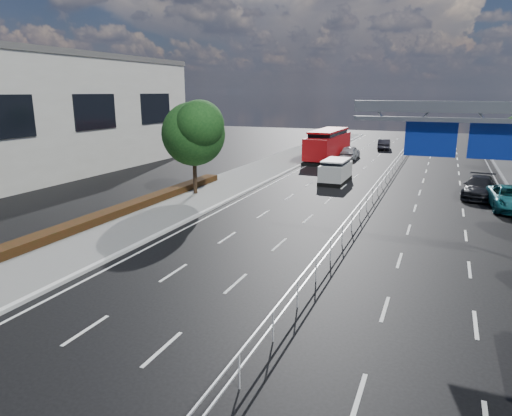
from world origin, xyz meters
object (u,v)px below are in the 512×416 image
(parked_car_teal, at_px, (511,198))
(parked_car_dark, at_px, (479,187))
(white_minivan, at_px, (336,171))
(red_bus, at_px, (328,144))
(near_car_silver, at_px, (350,152))
(near_car_dark, at_px, (384,144))

(parked_car_teal, distance_m, parked_car_dark, 3.40)
(white_minivan, distance_m, parked_car_teal, 12.91)
(red_bus, relative_size, parked_car_teal, 2.12)
(near_car_silver, relative_size, near_car_dark, 1.07)
(near_car_silver, distance_m, near_car_dark, 10.36)
(near_car_silver, height_order, near_car_dark, near_car_silver)
(red_bus, height_order, parked_car_teal, red_bus)
(white_minivan, height_order, near_car_silver, white_minivan)
(near_car_dark, distance_m, parked_car_dark, 27.26)
(red_bus, xyz_separation_m, parked_car_teal, (15.80, -16.95, -0.98))
(near_car_dark, distance_m, parked_car_teal, 30.63)
(red_bus, xyz_separation_m, near_car_silver, (2.13, 1.45, -0.95))
(white_minivan, relative_size, near_car_dark, 1.09)
(red_bus, bearing_deg, parked_car_teal, -45.92)
(white_minivan, bearing_deg, parked_car_teal, -19.91)
(near_car_dark, relative_size, parked_car_dark, 0.81)
(parked_car_dark, bearing_deg, near_car_silver, 135.30)
(near_car_silver, relative_size, parked_car_teal, 0.84)
(white_minivan, bearing_deg, red_bus, 106.67)
(red_bus, xyz_separation_m, parked_car_dark, (14.19, -13.95, -0.97))
(near_car_dark, height_order, parked_car_dark, parked_car_dark)
(parked_car_teal, xyz_separation_m, parked_car_dark, (-1.61, 2.99, 0.00))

